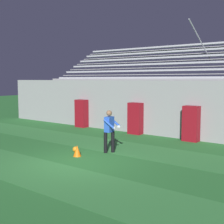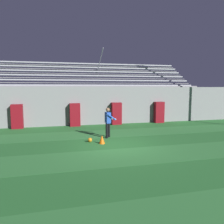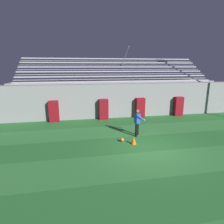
% 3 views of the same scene
% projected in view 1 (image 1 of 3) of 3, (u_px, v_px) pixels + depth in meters
% --- Properties ---
extents(ground_plane, '(80.00, 80.00, 0.00)m').
position_uv_depth(ground_plane, '(77.00, 163.00, 10.75)').
color(ground_plane, '#286B2D').
extents(turf_stripe_mid, '(28.00, 2.23, 0.01)m').
position_uv_depth(turf_stripe_mid, '(41.00, 173.00, 9.54)').
color(turf_stripe_mid, '#337A38').
rests_on(turf_stripe_mid, ground).
extents(turf_stripe_far, '(28.00, 2.23, 0.01)m').
position_uv_depth(turf_stripe_far, '(126.00, 148.00, 13.03)').
color(turf_stripe_far, '#337A38').
rests_on(turf_stripe_far, ground).
extents(back_wall, '(24.00, 0.60, 2.80)m').
position_uv_depth(back_wall, '(167.00, 108.00, 15.70)').
color(back_wall, gray).
rests_on(back_wall, ground).
extents(padding_pillar_gate_left, '(0.73, 0.44, 1.65)m').
position_uv_depth(padding_pillar_gate_left, '(135.00, 118.00, 16.27)').
color(padding_pillar_gate_left, maroon).
rests_on(padding_pillar_gate_left, ground).
extents(padding_pillar_gate_right, '(0.73, 0.44, 1.65)m').
position_uv_depth(padding_pillar_gate_right, '(191.00, 124.00, 14.39)').
color(padding_pillar_gate_right, maroon).
rests_on(padding_pillar_gate_right, ground).
extents(padding_pillar_far_left, '(0.73, 0.44, 1.65)m').
position_uv_depth(padding_pillar_far_left, '(82.00, 113.00, 18.63)').
color(padding_pillar_far_left, maroon).
rests_on(padding_pillar_far_left, ground).
extents(bleacher_stand, '(18.00, 4.75, 5.83)m').
position_uv_depth(bleacher_stand, '(189.00, 103.00, 17.80)').
color(bleacher_stand, gray).
rests_on(bleacher_stand, ground).
extents(goalkeeper, '(0.59, 0.63, 1.67)m').
position_uv_depth(goalkeeper, '(110.00, 129.00, 12.13)').
color(goalkeeper, black).
rests_on(goalkeeper, ground).
extents(soccer_ball, '(0.22, 0.22, 0.22)m').
position_uv_depth(soccer_ball, '(75.00, 149.00, 12.32)').
color(soccer_ball, orange).
rests_on(soccer_ball, ground).
extents(traffic_cone, '(0.30, 0.30, 0.42)m').
position_uv_depth(traffic_cone, '(77.00, 151.00, 11.63)').
color(traffic_cone, orange).
rests_on(traffic_cone, ground).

